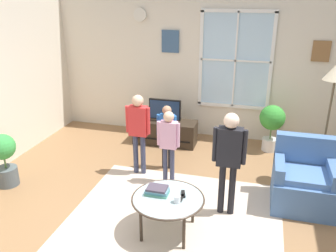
% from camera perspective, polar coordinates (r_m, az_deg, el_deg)
% --- Properties ---
extents(ground_plane, '(6.60, 6.11, 0.02)m').
position_cam_1_polar(ground_plane, '(4.51, 1.58, -14.69)').
color(ground_plane, olive).
extents(back_wall, '(6.00, 0.17, 2.99)m').
position_cam_1_polar(back_wall, '(6.52, 7.80, 10.93)').
color(back_wall, beige).
rests_on(back_wall, ground_plane).
extents(area_rug, '(2.57, 2.13, 0.01)m').
position_cam_1_polar(area_rug, '(4.53, 1.23, -14.31)').
color(area_rug, '#C6B29E').
rests_on(area_rug, ground_plane).
extents(tv_stand, '(1.13, 0.43, 0.43)m').
position_cam_1_polar(tv_stand, '(6.41, -0.49, -0.97)').
color(tv_stand, '#2D2319').
rests_on(tv_stand, ground_plane).
extents(television, '(0.58, 0.08, 0.40)m').
position_cam_1_polar(television, '(6.26, -0.51, 2.64)').
color(television, '#4C4C4C').
rests_on(television, tv_stand).
extents(armchair, '(0.76, 0.74, 0.87)m').
position_cam_1_polar(armchair, '(4.91, 21.02, -8.39)').
color(armchair, '#476B9E').
rests_on(armchair, ground_plane).
extents(coffee_table, '(0.83, 0.83, 0.46)m').
position_cam_1_polar(coffee_table, '(4.05, -0.01, -11.86)').
color(coffee_table, '#99B2B7').
rests_on(coffee_table, ground_plane).
extents(book_stack, '(0.26, 0.17, 0.09)m').
position_cam_1_polar(book_stack, '(4.08, -1.76, -10.39)').
color(book_stack, '#57A385').
rests_on(book_stack, coffee_table).
extents(cup, '(0.07, 0.07, 0.08)m').
position_cam_1_polar(cup, '(3.93, 1.49, -11.75)').
color(cup, white).
rests_on(cup, coffee_table).
extents(remote_near_books, '(0.08, 0.15, 0.02)m').
position_cam_1_polar(remote_near_books, '(4.08, 2.48, -10.92)').
color(remote_near_books, black).
rests_on(remote_near_books, coffee_table).
extents(remote_near_cup, '(0.04, 0.14, 0.02)m').
position_cam_1_polar(remote_near_cup, '(4.01, 2.14, -11.56)').
color(remote_near_cup, black).
rests_on(remote_near_cup, coffee_table).
extents(person_pink_shirt, '(0.33, 0.15, 1.09)m').
position_cam_1_polar(person_pink_shirt, '(4.92, 0.11, -2.13)').
color(person_pink_shirt, '#333851').
rests_on(person_pink_shirt, ground_plane).
extents(person_blue_shirt, '(0.31, 0.14, 1.03)m').
position_cam_1_polar(person_blue_shirt, '(5.35, -0.19, -0.62)').
color(person_blue_shirt, black).
rests_on(person_blue_shirt, ground_plane).
extents(person_red_shirt, '(0.37, 0.17, 1.24)m').
position_cam_1_polar(person_red_shirt, '(5.17, -4.80, 0.08)').
color(person_red_shirt, '#333851').
rests_on(person_red_shirt, ground_plane).
extents(person_black_shirt, '(0.40, 0.18, 1.33)m').
position_cam_1_polar(person_black_shirt, '(4.24, 9.87, -4.30)').
color(person_black_shirt, black).
rests_on(person_black_shirt, ground_plane).
extents(potted_plant_by_window, '(0.43, 0.43, 0.82)m').
position_cam_1_polar(potted_plant_by_window, '(6.26, 16.45, 0.63)').
color(potted_plant_by_window, silver).
rests_on(potted_plant_by_window, ground_plane).
extents(potted_plant_corner, '(0.36, 0.36, 0.78)m').
position_cam_1_polar(potted_plant_corner, '(5.47, -24.98, -4.57)').
color(potted_plant_corner, '#4C565B').
rests_on(potted_plant_corner, ground_plane).
extents(floor_lamp, '(0.32, 0.32, 1.74)m').
position_cam_1_polar(floor_lamp, '(5.17, 25.26, 6.06)').
color(floor_lamp, black).
rests_on(floor_lamp, ground_plane).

